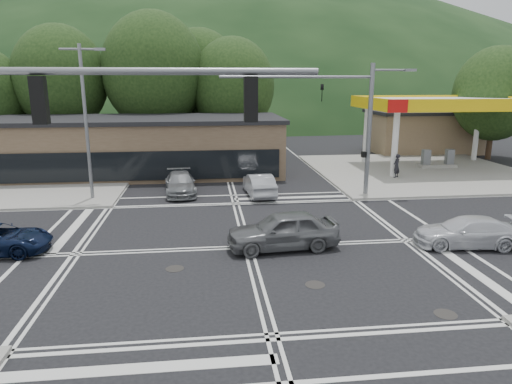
{
  "coord_description": "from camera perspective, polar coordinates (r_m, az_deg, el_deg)",
  "views": [
    {
      "loc": [
        -1.77,
        -18.48,
        7.01
      ],
      "look_at": [
        0.85,
        4.23,
        1.4
      ],
      "focal_mm": 32.0,
      "sensor_mm": 36.0,
      "label": 1
    }
  ],
  "objects": [
    {
      "name": "tree_ne",
      "position": [
        46.33,
        27.75,
        10.8
      ],
      "size": [
        7.2,
        7.2,
        9.99
      ],
      "color": "#382619",
      "rests_on": "ground"
    },
    {
      "name": "car_queue_b",
      "position": [
        37.77,
        2.08,
        4.25
      ],
      "size": [
        2.27,
        4.59,
        1.5
      ],
      "primitive_type": "imported",
      "rotation": [
        0.0,
        0.0,
        3.03
      ],
      "color": "silver",
      "rests_on": "ground"
    },
    {
      "name": "gas_station_canopy",
      "position": [
        39.3,
        22.29,
        9.91
      ],
      "size": [
        12.32,
        8.34,
        5.75
      ],
      "color": "silver",
      "rests_on": "ground"
    },
    {
      "name": "tree_n_a",
      "position": [
        44.21,
        -23.26,
        12.88
      ],
      "size": [
        8.0,
        8.0,
        11.75
      ],
      "color": "#382619",
      "rests_on": "ground"
    },
    {
      "name": "sidewalk_nw",
      "position": [
        36.67,
        -27.6,
        1.3
      ],
      "size": [
        16.0,
        16.0,
        0.15
      ],
      "primitive_type": "cube",
      "color": "gray",
      "rests_on": "ground"
    },
    {
      "name": "ground",
      "position": [
        19.85,
        -1.05,
        -6.9
      ],
      "size": [
        120.0,
        120.0,
        0.0
      ],
      "primitive_type": "plane",
      "color": "black",
      "rests_on": "ground"
    },
    {
      "name": "sidewalk_ne",
      "position": [
        38.09,
        19.69,
        2.49
      ],
      "size": [
        16.0,
        16.0,
        0.15
      ],
      "primitive_type": "cube",
      "color": "gray",
      "rests_on": "ground"
    },
    {
      "name": "tree_n_c",
      "position": [
        42.58,
        -2.93,
        13.08
      ],
      "size": [
        7.6,
        7.6,
        10.87
      ],
      "color": "#382619",
      "rests_on": "ground"
    },
    {
      "name": "car_northbound",
      "position": [
        29.24,
        -9.44,
        1.06
      ],
      "size": [
        2.24,
        4.71,
        1.33
      ],
      "primitive_type": "imported",
      "rotation": [
        0.0,
        0.0,
        0.09
      ],
      "color": "slate",
      "rests_on": "ground"
    },
    {
      "name": "commercial_row",
      "position": [
        36.37,
        -16.45,
        5.31
      ],
      "size": [
        24.0,
        8.0,
        4.0
      ],
      "primitive_type": "cube",
      "color": "brown",
      "rests_on": "ground"
    },
    {
      "name": "tree_n_e",
      "position": [
        46.48,
        -7.07,
        13.85
      ],
      "size": [
        8.4,
        8.4,
        11.98
      ],
      "color": "#382619",
      "rests_on": "ground"
    },
    {
      "name": "convenience_store",
      "position": [
        48.9,
        20.05,
        6.97
      ],
      "size": [
        10.0,
        6.0,
        3.8
      ],
      "primitive_type": "cube",
      "color": "#846B4F",
      "rests_on": "ground"
    },
    {
      "name": "car_silver_east",
      "position": [
        21.76,
        24.84,
        -4.55
      ],
      "size": [
        4.64,
        2.41,
        1.29
      ],
      "primitive_type": "imported",
      "rotation": [
        0.0,
        0.0,
        -1.71
      ],
      "color": "silver",
      "rests_on": "ground"
    },
    {
      "name": "car_queue_a",
      "position": [
        28.4,
        0.41,
        0.94
      ],
      "size": [
        1.75,
        4.31,
        1.39
      ],
      "primitive_type": "imported",
      "rotation": [
        0.0,
        0.0,
        3.21
      ],
      "color": "#A0A1A7",
      "rests_on": "ground"
    },
    {
      "name": "tree_n_b",
      "position": [
        42.7,
        -12.68,
        14.52
      ],
      "size": [
        9.0,
        9.0,
        12.98
      ],
      "color": "#382619",
      "rests_on": "ground"
    },
    {
      "name": "streetlight_nw",
      "position": [
        28.35,
        -20.43,
        8.97
      ],
      "size": [
        2.5,
        0.25,
        9.0
      ],
      "color": "slate",
      "rests_on": "ground"
    },
    {
      "name": "signal_mast_ne",
      "position": [
        28.14,
        11.64,
        9.56
      ],
      "size": [
        11.65,
        0.3,
        8.0
      ],
      "color": "slate",
      "rests_on": "ground"
    },
    {
      "name": "car_grey_center",
      "position": [
        19.48,
        3.36,
        -4.79
      ],
      "size": [
        4.91,
        2.33,
        1.62
      ],
      "primitive_type": "imported",
      "rotation": [
        0.0,
        0.0,
        -1.48
      ],
      "color": "slate",
      "rests_on": "ground"
    },
    {
      "name": "hill_north",
      "position": [
        108.72,
        -5.72,
        10.03
      ],
      "size": [
        252.0,
        126.0,
        140.0
      ],
      "primitive_type": "ellipsoid",
      "color": "black",
      "rests_on": "ground"
    },
    {
      "name": "pedestrian",
      "position": [
        34.49,
        17.17,
        3.15
      ],
      "size": [
        0.74,
        0.72,
        1.72
      ],
      "primitive_type": "imported",
      "rotation": [
        0.0,
        0.0,
        3.84
      ],
      "color": "black",
      "rests_on": "sidewalk_ne"
    }
  ]
}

